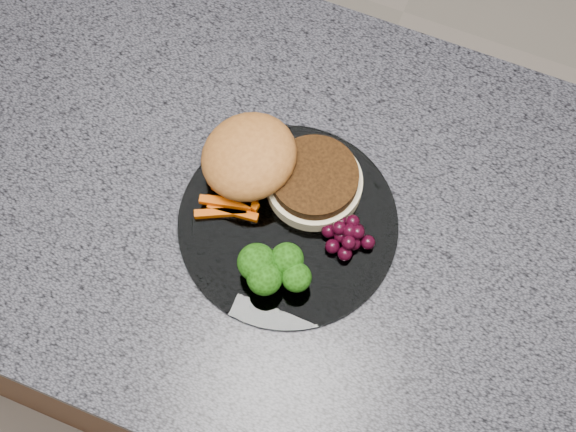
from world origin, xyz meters
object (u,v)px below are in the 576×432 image
Objects in this scene: burger at (272,167)px; grape_bunch at (347,234)px; plate at (288,223)px; island_cabinet at (249,299)px.

grape_bunch is at bearing -30.81° from burger.
plate is 4.05× the size of grape_bunch.
plate is 0.07m from grape_bunch.
grape_bunch is (0.15, -0.01, 0.49)m from island_cabinet.
grape_bunch reaches higher than plate.
burger is at bearing 129.60° from plate.
burger is 3.32× the size of grape_bunch.
island_cabinet is at bearing 176.57° from grape_bunch.
grape_bunch is (0.11, -0.04, -0.01)m from burger.
island_cabinet is 5.63× the size of burger.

